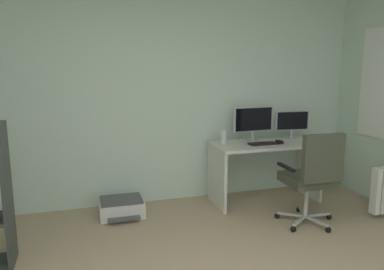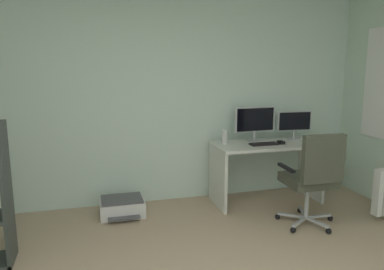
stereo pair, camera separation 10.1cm
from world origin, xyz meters
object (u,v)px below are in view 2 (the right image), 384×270
Objects in this scene: monitor_main at (255,121)px; desktop_speaker at (225,137)px; keyboard at (264,144)px; monitor_secondary at (294,123)px; office_chair at (313,175)px; printer at (122,207)px; computer_mouse at (281,142)px; desk at (266,160)px.

desktop_speaker is (-0.41, -0.05, -0.18)m from monitor_main.
monitor_secondary is at bearing 22.12° from keyboard.
office_chair is at bearing -76.66° from keyboard.
keyboard is (-0.52, -0.21, -0.21)m from monitor_secondary.
printer is (-1.67, -0.12, -0.90)m from monitor_main.
computer_mouse is at bearing -40.31° from monitor_main.
desk is at bearing -0.66° from printer.
printer is at bearing 176.56° from keyboard.
monitor_main is 1.90m from printer.
keyboard is at bearing -81.80° from monitor_main.
monitor_secondary reaches higher than computer_mouse.
monitor_secondary is at bearing 3.06° from printer.
office_chair is 2.07× the size of printer.
monitor_secondary is 1.11m from office_chair.
desktop_speaker is at bearing 123.85° from office_chair.
desktop_speaker is at bearing 170.06° from desk.
keyboard is at bearing -136.72° from desk.
keyboard is (-0.08, -0.07, 0.22)m from desk.
computer_mouse is 0.10× the size of office_chair.
desk is 0.60m from desktop_speaker.
computer_mouse is (0.25, -0.22, -0.24)m from monitor_main.
office_chair is (-0.04, -0.77, -0.18)m from computer_mouse.
keyboard is 0.48m from desktop_speaker.
computer_mouse is at bearing -143.63° from monitor_secondary.
desktop_speaker is (-0.96, -0.05, -0.13)m from monitor_secondary.
keyboard is 0.69× the size of printer.
monitor_secondary reaches higher than desktop_speaker.
office_chair is 2.13m from printer.
keyboard reaches higher than desk.
monitor_main is at bearing 6.59° from desktop_speaker.
computer_mouse is at bearing -2.92° from printer.
monitor_secondary is (0.55, 0.00, -0.04)m from monitor_main.
office_chair reaches higher than computer_mouse.
desktop_speaker reaches higher than computer_mouse.
monitor_main is 5.32× the size of computer_mouse.
desk is 7.67× the size of desktop_speaker.
desktop_speaker is at bearing -177.16° from monitor_secondary.
office_chair is at bearing -93.76° from computer_mouse.
office_chair is (0.11, -0.85, 0.04)m from desk.
computer_mouse is (0.15, -0.08, 0.22)m from desk.
monitor_main is at bearing 138.72° from computer_mouse.
computer_mouse reaches higher than keyboard.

